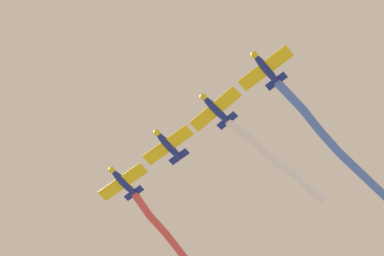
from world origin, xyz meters
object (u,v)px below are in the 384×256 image
airplane_left_wing (168,145)px  airplane_slot (266,68)px  airplane_lead (123,182)px  airplane_right_wing (215,109)px

airplane_left_wing → airplane_slot: same height
airplane_lead → airplane_left_wing: (6.31, 0.28, 0.30)m
airplane_lead → airplane_left_wing: 6.32m
airplane_left_wing → airplane_slot: size_ratio=1.00×
airplane_left_wing → airplane_slot: (12.62, 0.55, 0.00)m
airplane_lead → airplane_right_wing: 12.63m
airplane_left_wing → airplane_lead: bearing=-92.5°
airplane_slot → airplane_right_wing: bearing=-91.3°
airplane_lead → airplane_right_wing: size_ratio=1.02×
airplane_right_wing → airplane_slot: size_ratio=0.99×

